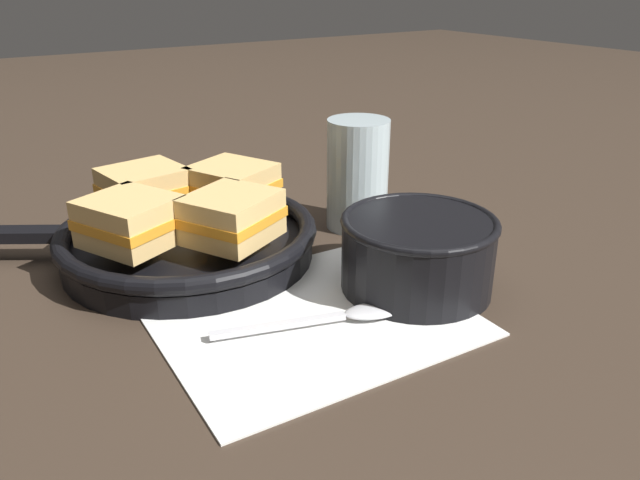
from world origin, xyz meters
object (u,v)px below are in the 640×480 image
object	(u,v)px
sandwich_far_right	(130,221)
drinking_glass	(357,174)
sandwich_near_right	(232,185)
sandwich_far_left	(144,189)
soup_bowl	(418,249)
skillet	(187,240)
spoon	(349,315)
sandwich_near_left	(231,217)

from	to	relation	value
sandwich_far_right	drinking_glass	bearing A→B (deg)	0.45
sandwich_near_right	drinking_glass	size ratio (longest dim) A/B	0.84
sandwich_far_left	drinking_glass	bearing A→B (deg)	-20.31
soup_bowl	sandwich_near_right	bearing A→B (deg)	114.97
sandwich_near_right	sandwich_far_left	xyz separation A→B (m)	(-0.09, 0.04, 0.00)
skillet	drinking_glass	bearing A→B (deg)	-5.84
drinking_glass	sandwich_near_right	bearing A→B (deg)	163.33
sandwich_near_right	sandwich_far_left	bearing A→B (deg)	154.10
spoon	sandwich_far_right	world-z (taller)	sandwich_far_right
soup_bowl	sandwich_far_left	world-z (taller)	sandwich_far_left
skillet	sandwich_far_right	size ratio (longest dim) A/B	3.26
sandwich_near_left	drinking_glass	xyz separation A→B (m)	(0.18, 0.04, -0.00)
sandwich_near_left	sandwich_near_right	world-z (taller)	same
sandwich_far_right	soup_bowl	bearing A→B (deg)	-35.65
soup_bowl	skillet	size ratio (longest dim) A/B	0.42
sandwich_far_left	soup_bowl	bearing A→B (deg)	-53.63
skillet	sandwich_near_right	xyz separation A→B (m)	(0.07, 0.02, 0.04)
sandwich_near_right	sandwich_far_right	distance (m)	0.14
spoon	sandwich_near_right	xyz separation A→B (m)	(-0.00, 0.22, 0.06)
skillet	drinking_glass	size ratio (longest dim) A/B	2.73
soup_bowl	sandwich_near_left	bearing A→B (deg)	139.21
sandwich_near_left	sandwich_far_right	bearing A→B (deg)	154.10
soup_bowl	sandwich_far_right	xyz separation A→B (m)	(-0.22, 0.16, 0.02)
spoon	drinking_glass	xyz separation A→B (m)	(0.14, 0.18, 0.06)
sandwich_near_left	soup_bowl	bearing A→B (deg)	-40.79
sandwich_near_left	drinking_glass	size ratio (longest dim) A/B	0.85
soup_bowl	sandwich_far_right	world-z (taller)	sandwich_far_right
spoon	drinking_glass	bearing A→B (deg)	68.65
sandwich_far_left	sandwich_far_right	distance (m)	0.10
sandwich_far_left	drinking_glass	distance (m)	0.24
skillet	sandwich_far_left	bearing A→B (deg)	107.92
spoon	sandwich_near_left	world-z (taller)	sandwich_near_left
skillet	sandwich_near_left	size ratio (longest dim) A/B	3.23
soup_bowl	spoon	size ratio (longest dim) A/B	0.86
spoon	soup_bowl	bearing A→B (deg)	26.78
soup_bowl	sandwich_near_right	size ratio (longest dim) A/B	1.37
spoon	sandwich_far_left	distance (m)	0.28
drinking_glass	soup_bowl	bearing A→B (deg)	-105.77
skillet	sandwich_far_left	distance (m)	0.08
soup_bowl	spoon	world-z (taller)	soup_bowl
sandwich_far_right	sandwich_near_right	bearing A→B (deg)	19.10
sandwich_near_left	drinking_glass	bearing A→B (deg)	13.52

